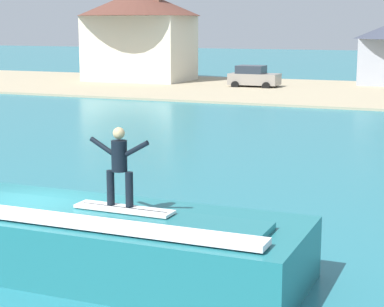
{
  "coord_description": "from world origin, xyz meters",
  "views": [
    {
      "loc": [
        8.75,
        -12.11,
        5.13
      ],
      "look_at": [
        1.84,
        4.6,
        1.73
      ],
      "focal_mm": 64.31,
      "sensor_mm": 36.0,
      "label": 1
    }
  ],
  "objects_px": {
    "car_near_shore": "(254,77)",
    "house_with_chimney": "(139,28)",
    "surfer": "(119,162)",
    "surfboard": "(124,209)",
    "wave_crest": "(105,242)"
  },
  "relations": [
    {
      "from": "surfboard",
      "to": "car_near_shore",
      "type": "xyz_separation_m",
      "value": [
        -10.38,
        41.8,
        -0.51
      ]
    },
    {
      "from": "surfboard",
      "to": "wave_crest",
      "type": "bearing_deg",
      "value": 170.31
    },
    {
      "from": "car_near_shore",
      "to": "house_with_chimney",
      "type": "height_order",
      "value": "house_with_chimney"
    },
    {
      "from": "wave_crest",
      "to": "car_near_shore",
      "type": "xyz_separation_m",
      "value": [
        -9.88,
        41.71,
        0.27
      ]
    },
    {
      "from": "surfboard",
      "to": "house_with_chimney",
      "type": "xyz_separation_m",
      "value": [
        -21.88,
        44.13,
        3.4
      ]
    },
    {
      "from": "surfer",
      "to": "car_near_shore",
      "type": "xyz_separation_m",
      "value": [
        -10.25,
        41.72,
        -1.45
      ]
    },
    {
      "from": "wave_crest",
      "to": "surfer",
      "type": "xyz_separation_m",
      "value": [
        0.37,
        -0.01,
        1.72
      ]
    },
    {
      "from": "surfer",
      "to": "house_with_chimney",
      "type": "distance_m",
      "value": 49.19
    },
    {
      "from": "wave_crest",
      "to": "surfer",
      "type": "height_order",
      "value": "surfer"
    },
    {
      "from": "surfboard",
      "to": "house_with_chimney",
      "type": "height_order",
      "value": "house_with_chimney"
    },
    {
      "from": "car_near_shore",
      "to": "surfer",
      "type": "bearing_deg",
      "value": -76.2
    },
    {
      "from": "wave_crest",
      "to": "car_near_shore",
      "type": "relative_size",
      "value": 2.09
    },
    {
      "from": "surfboard",
      "to": "car_near_shore",
      "type": "relative_size",
      "value": 0.53
    },
    {
      "from": "surfer",
      "to": "car_near_shore",
      "type": "distance_m",
      "value": 42.98
    },
    {
      "from": "surfboard",
      "to": "house_with_chimney",
      "type": "relative_size",
      "value": 0.19
    }
  ]
}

